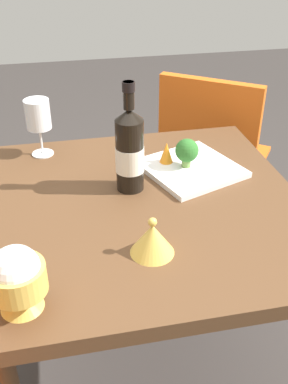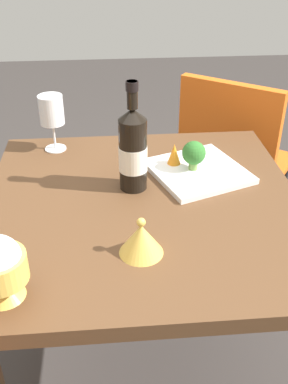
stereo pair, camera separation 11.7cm
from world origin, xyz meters
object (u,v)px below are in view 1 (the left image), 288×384
(wine_glass, at_px, (38,116))
(rice_bowl, at_px, (17,278))
(chair_by_wall, at_px, (211,150))
(carrot_garnish_left, at_px, (166,152))
(wine_bottle, at_px, (130,150))
(rice_bowl_lid, at_px, (152,239))
(serving_plate, at_px, (191,168))
(broccoli_floret, at_px, (187,151))

(wine_glass, height_order, rice_bowl, wine_glass)
(chair_by_wall, bearing_deg, wine_glass, -120.04)
(rice_bowl, bearing_deg, carrot_garnish_left, 50.33)
(wine_bottle, bearing_deg, wine_glass, 132.30)
(wine_bottle, bearing_deg, carrot_garnish_left, 38.09)
(rice_bowl_lid, xyz_separation_m, carrot_garnish_left, (0.13, 0.38, 0.01))
(wine_glass, height_order, serving_plate, wine_glass)
(wine_bottle, distance_m, rice_bowl, 0.49)
(chair_by_wall, distance_m, wine_glass, 0.80)
(rice_bowl_lid, height_order, serving_plate, rice_bowl_lid)
(wine_bottle, height_order, wine_glass, wine_bottle)
(chair_by_wall, height_order, carrot_garnish_left, chair_by_wall)
(rice_bowl_lid, bearing_deg, carrot_garnish_left, 71.51)
(serving_plate, relative_size, carrot_garnish_left, 5.15)
(wine_bottle, relative_size, serving_plate, 0.94)
(broccoli_floret, xyz_separation_m, carrot_garnish_left, (-0.05, 0.04, -0.02))
(wine_glass, relative_size, carrot_garnish_left, 2.87)
(wine_bottle, xyz_separation_m, carrot_garnish_left, (0.13, 0.10, -0.07))
(chair_by_wall, bearing_deg, carrot_garnish_left, -88.27)
(chair_by_wall, distance_m, rice_bowl_lid, 0.97)
(wine_bottle, relative_size, rice_bowl, 2.12)
(wine_glass, height_order, rice_bowl_lid, wine_glass)
(serving_plate, xyz_separation_m, carrot_garnish_left, (-0.07, 0.04, 0.04))
(chair_by_wall, bearing_deg, serving_plate, -80.29)
(broccoli_floret, height_order, carrot_garnish_left, broccoli_floret)
(chair_by_wall, xyz_separation_m, broccoli_floret, (-0.26, -0.49, 0.26))
(rice_bowl, xyz_separation_m, carrot_garnish_left, (0.41, 0.49, -0.03))
(chair_by_wall, distance_m, broccoli_floret, 0.61)
(wine_bottle, height_order, carrot_garnish_left, wine_bottle)
(chair_by_wall, distance_m, rice_bowl, 1.22)
(wine_bottle, distance_m, broccoli_floret, 0.19)
(rice_bowl_lid, bearing_deg, rice_bowl, -158.57)
(carrot_garnish_left, bearing_deg, wine_glass, 156.38)
(broccoli_floret, bearing_deg, rice_bowl, -135.31)
(rice_bowl, bearing_deg, serving_plate, 43.72)
(rice_bowl, distance_m, carrot_garnish_left, 0.64)
(rice_bowl_lid, bearing_deg, broccoli_floret, 62.61)
(wine_glass, bearing_deg, chair_by_wall, 23.48)
(chair_by_wall, height_order, serving_plate, chair_by_wall)
(rice_bowl_lid, height_order, broccoli_floret, broccoli_floret)
(rice_bowl_lid, xyz_separation_m, serving_plate, (0.19, 0.34, -0.03))
(rice_bowl, bearing_deg, broccoli_floret, 44.69)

